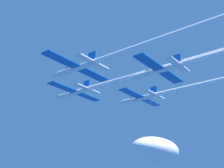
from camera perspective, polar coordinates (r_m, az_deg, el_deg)
name	(u,v)px	position (r m, az deg, el deg)	size (l,w,h in m)	color
jet_lead	(121,79)	(79.23, 1.76, 0.90)	(20.31, 62.33, 3.36)	silver
jet_left_wing	(134,48)	(61.23, 4.23, 6.92)	(20.31, 59.95, 3.36)	silver
jet_right_wing	(185,88)	(84.84, 13.96, -0.76)	(20.31, 56.69, 3.36)	silver
jet_slot	(218,54)	(67.52, 19.91, 5.55)	(20.31, 56.09, 3.36)	silver
cloud_puffy	(156,150)	(136.41, 8.53, -12.54)	(30.92, 17.01, 10.82)	white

